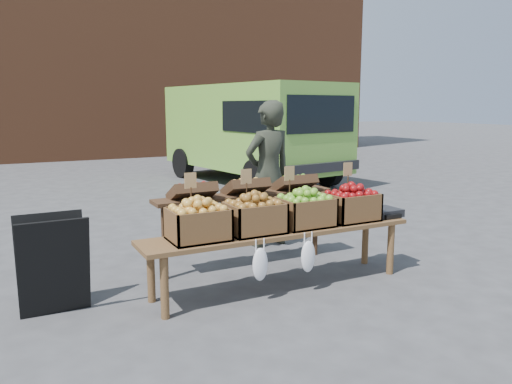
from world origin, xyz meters
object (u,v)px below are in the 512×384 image
crate_golden_apples (198,224)px  crate_green_apples (351,207)px  delivery_van (252,134)px  chalkboard_sign (53,264)px  weighing_scale (383,212)px  display_bench (280,258)px  crate_red_apples (305,212)px  crate_russet_pears (254,218)px  vendor (268,174)px  back_table (246,219)px

crate_golden_apples → crate_green_apples: (1.65, 0.00, 0.00)m
delivery_van → chalkboard_sign: delivery_van is taller
delivery_van → weighing_scale: delivery_van is taller
delivery_van → weighing_scale: 6.35m
display_bench → delivery_van: bearing=65.4°
crate_red_apples → display_bench: bearing=180.0°
crate_golden_apples → crate_russet_pears: same height
vendor → display_bench: vendor is taller
display_bench → chalkboard_sign: bearing=170.2°
crate_golden_apples → vendor: bearing=43.1°
chalkboard_sign → crate_golden_apples: 1.24m
vendor → crate_green_apples: (0.22, -1.34, -0.18)m
crate_red_apples → delivery_van: bearing=67.6°
delivery_van → crate_green_apples: 6.46m
crate_red_apples → crate_green_apples: bearing=0.0°
vendor → crate_red_apples: bearing=68.2°
crate_russet_pears → weighing_scale: (1.52, 0.00, -0.10)m
crate_russet_pears → chalkboard_sign: bearing=168.7°
delivery_van → vendor: 5.28m
vendor → crate_russet_pears: bearing=48.7°
vendor → back_table: bearing=37.2°
delivery_van → weighing_scale: bearing=-113.0°
vendor → chalkboard_sign: size_ratio=2.11×
back_table → crate_russet_pears: back_table is taller
chalkboard_sign → crate_green_apples: crate_green_apples is taller
chalkboard_sign → weighing_scale: chalkboard_sign is taller
crate_green_apples → vendor: bearing=99.3°
vendor → crate_green_apples: vendor is taller
delivery_van → chalkboard_sign: (-4.79, -5.80, -0.66)m
vendor → weighing_scale: vendor is taller
chalkboard_sign → back_table: size_ratio=0.40×
vendor → crate_golden_apples: bearing=35.2°
crate_red_apples → vendor: bearing=76.1°
crate_golden_apples → crate_green_apples: size_ratio=1.00×
back_table → crate_green_apples: bearing=-40.7°
crate_russet_pears → weighing_scale: crate_russet_pears is taller
weighing_scale → back_table: bearing=150.3°
vendor → chalkboard_sign: vendor is taller
back_table → crate_russet_pears: size_ratio=4.20×
delivery_van → weighing_scale: size_ratio=14.23×
chalkboard_sign → display_bench: 2.02m
chalkboard_sign → crate_russet_pears: (1.71, -0.34, 0.29)m
vendor → display_bench: (-0.61, -1.34, -0.61)m
vendor → crate_golden_apples: vendor is taller
chalkboard_sign → weighing_scale: (3.23, -0.34, 0.19)m
crate_golden_apples → crate_green_apples: same height
chalkboard_sign → crate_red_apples: crate_red_apples is taller
crate_green_apples → chalkboard_sign: bearing=173.1°
back_table → crate_red_apples: size_ratio=4.20×
crate_golden_apples → crate_red_apples: 1.10m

